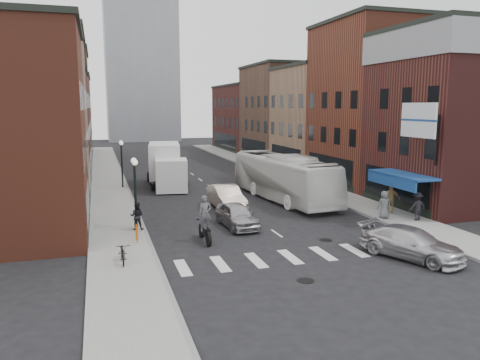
% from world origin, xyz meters
% --- Properties ---
extents(ground, '(160.00, 160.00, 0.00)m').
position_xyz_m(ground, '(0.00, 0.00, 0.00)').
color(ground, black).
rests_on(ground, ground).
extents(sidewalk_left, '(3.00, 74.00, 0.15)m').
position_xyz_m(sidewalk_left, '(-8.50, 22.00, 0.07)').
color(sidewalk_left, gray).
rests_on(sidewalk_left, ground).
extents(sidewalk_right, '(3.00, 74.00, 0.15)m').
position_xyz_m(sidewalk_right, '(8.50, 22.00, 0.07)').
color(sidewalk_right, gray).
rests_on(sidewalk_right, ground).
extents(curb_left, '(0.20, 74.00, 0.16)m').
position_xyz_m(curb_left, '(-7.00, 22.00, 0.00)').
color(curb_left, gray).
rests_on(curb_left, ground).
extents(curb_right, '(0.20, 74.00, 0.16)m').
position_xyz_m(curb_right, '(7.00, 22.00, 0.00)').
color(curb_right, gray).
rests_on(curb_right, ground).
extents(crosswalk_stripes, '(12.00, 2.20, 0.01)m').
position_xyz_m(crosswalk_stripes, '(0.00, -3.00, 0.00)').
color(crosswalk_stripes, silver).
rests_on(crosswalk_stripes, ground).
extents(bldg_left_mid_a, '(10.30, 10.20, 12.30)m').
position_xyz_m(bldg_left_mid_a, '(-14.99, 14.00, 6.15)').
color(bldg_left_mid_a, '#A07958').
rests_on(bldg_left_mid_a, ground).
extents(bldg_left_mid_b, '(10.30, 10.20, 10.30)m').
position_xyz_m(bldg_left_mid_b, '(-14.99, 24.00, 5.15)').
color(bldg_left_mid_b, '#461B19').
rests_on(bldg_left_mid_b, ground).
extents(bldg_left_far_a, '(10.30, 12.20, 13.30)m').
position_xyz_m(bldg_left_far_a, '(-14.99, 35.00, 6.65)').
color(bldg_left_far_a, brown).
rests_on(bldg_left_far_a, ground).
extents(bldg_left_far_b, '(10.30, 16.20, 11.30)m').
position_xyz_m(bldg_left_far_b, '(-14.99, 49.00, 5.65)').
color(bldg_left_far_b, maroon).
rests_on(bldg_left_far_b, ground).
extents(bldg_right_corner, '(10.30, 9.20, 12.30)m').
position_xyz_m(bldg_right_corner, '(14.99, 4.50, 6.15)').
color(bldg_right_corner, '#461B19').
rests_on(bldg_right_corner, ground).
extents(bldg_right_mid_a, '(10.30, 10.20, 14.30)m').
position_xyz_m(bldg_right_mid_a, '(15.00, 14.00, 7.15)').
color(bldg_right_mid_a, maroon).
rests_on(bldg_right_mid_a, ground).
extents(bldg_right_mid_b, '(10.30, 10.20, 11.30)m').
position_xyz_m(bldg_right_mid_b, '(14.99, 24.00, 5.65)').
color(bldg_right_mid_b, '#A07958').
rests_on(bldg_right_mid_b, ground).
extents(bldg_right_far_a, '(10.30, 12.20, 12.30)m').
position_xyz_m(bldg_right_far_a, '(14.99, 35.00, 6.15)').
color(bldg_right_far_a, brown).
rests_on(bldg_right_far_a, ground).
extents(bldg_right_far_b, '(10.30, 16.20, 10.30)m').
position_xyz_m(bldg_right_far_b, '(14.99, 49.00, 5.15)').
color(bldg_right_far_b, '#461B19').
rests_on(bldg_right_far_b, ground).
extents(awning_blue, '(1.80, 5.00, 0.78)m').
position_xyz_m(awning_blue, '(8.93, 2.50, 2.63)').
color(awning_blue, navy).
rests_on(awning_blue, ground).
extents(billboard_sign, '(1.52, 3.00, 3.70)m').
position_xyz_m(billboard_sign, '(8.59, 0.50, 6.13)').
color(billboard_sign, black).
rests_on(billboard_sign, ground).
extents(distant_tower, '(14.00, 14.00, 50.00)m').
position_xyz_m(distant_tower, '(0.00, 78.00, 25.00)').
color(distant_tower, '#9399A0').
rests_on(distant_tower, ground).
extents(streetlamp_near, '(0.32, 1.22, 4.11)m').
position_xyz_m(streetlamp_near, '(-7.40, 4.00, 2.91)').
color(streetlamp_near, black).
rests_on(streetlamp_near, ground).
extents(streetlamp_far, '(0.32, 1.22, 4.11)m').
position_xyz_m(streetlamp_far, '(-7.40, 18.00, 2.91)').
color(streetlamp_far, black).
rests_on(streetlamp_far, ground).
extents(bike_rack, '(0.08, 0.68, 0.80)m').
position_xyz_m(bike_rack, '(-7.60, 1.30, 0.55)').
color(bike_rack, '#D8590C').
rests_on(bike_rack, sidewalk_left).
extents(box_truck, '(3.33, 8.81, 3.72)m').
position_xyz_m(box_truck, '(-3.63, 18.12, 1.84)').
color(box_truck, white).
rests_on(box_truck, ground).
extents(motorcycle_rider, '(0.68, 2.42, 2.46)m').
position_xyz_m(motorcycle_rider, '(-4.17, 0.57, 1.15)').
color(motorcycle_rider, black).
rests_on(motorcycle_rider, ground).
extents(transit_bus, '(4.05, 12.60, 3.45)m').
position_xyz_m(transit_bus, '(3.91, 9.66, 1.72)').
color(transit_bus, white).
rests_on(transit_bus, ground).
extents(sedan_left_near, '(1.91, 4.25, 1.42)m').
position_xyz_m(sedan_left_near, '(-1.72, 3.00, 0.71)').
color(sedan_left_near, '#A7A7AB').
rests_on(sedan_left_near, ground).
extents(sedan_left_far, '(1.72, 4.85, 1.59)m').
position_xyz_m(sedan_left_far, '(-1.00, 7.94, 0.80)').
color(sedan_left_far, beige).
rests_on(sedan_left_far, ground).
extents(curb_car, '(3.83, 5.28, 1.42)m').
position_xyz_m(curb_car, '(4.41, -4.80, 0.71)').
color(curb_car, silver).
rests_on(curb_car, ground).
extents(parked_bicycle, '(0.61, 1.72, 0.90)m').
position_xyz_m(parked_bicycle, '(-8.47, -1.90, 0.60)').
color(parked_bicycle, black).
rests_on(parked_bicycle, sidewalk_left).
extents(ped_left_solo, '(0.85, 0.62, 1.56)m').
position_xyz_m(ped_left_solo, '(-7.40, 3.57, 0.93)').
color(ped_left_solo, black).
rests_on(ped_left_solo, sidewalk_left).
extents(ped_right_a, '(1.13, 0.59, 1.73)m').
position_xyz_m(ped_right_a, '(9.04, 0.82, 1.02)').
color(ped_right_a, black).
rests_on(ped_right_a, sidewalk_right).
extents(ped_right_b, '(1.24, 0.90, 1.91)m').
position_xyz_m(ped_right_b, '(8.60, 2.85, 1.10)').
color(ped_right_b, olive).
rests_on(ped_right_b, sidewalk_right).
extents(ped_right_c, '(0.92, 0.67, 1.72)m').
position_xyz_m(ped_right_c, '(7.40, 1.81, 1.01)').
color(ped_right_c, '#56595D').
rests_on(ped_right_c, sidewalk_right).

